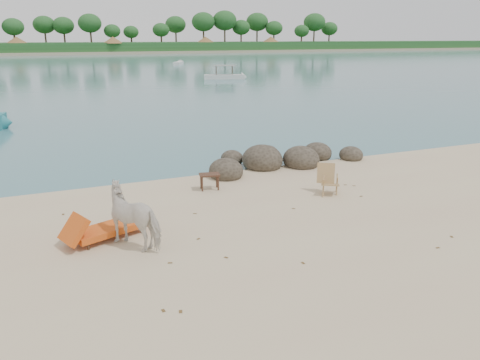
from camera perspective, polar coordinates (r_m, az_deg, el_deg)
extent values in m
plane|color=#386770|center=(99.07, -20.65, 13.34)|extent=(400.00, 400.00, 0.00)
cube|color=tan|center=(178.97, -21.95, 14.40)|extent=(420.00, 90.00, 1.40)
cube|color=#1E4C1E|center=(143.95, -21.65, 14.83)|extent=(420.00, 18.00, 2.40)
ellipsoid|color=#312A21|center=(15.95, -1.72, 1.01)|extent=(1.16, 1.28, 0.87)
ellipsoid|color=#312A21|center=(17.20, 2.73, 2.38)|extent=(1.47, 1.62, 1.11)
ellipsoid|color=#312A21|center=(17.50, 7.45, 2.42)|extent=(1.32, 1.46, 0.99)
ellipsoid|color=#312A21|center=(18.78, 9.41, 3.21)|extent=(1.09, 1.20, 0.82)
ellipsoid|color=#312A21|center=(18.83, 13.38, 2.90)|extent=(0.90, 0.99, 0.67)
ellipsoid|color=#312A21|center=(17.80, -0.98, 2.54)|extent=(0.85, 0.94, 0.64)
ellipsoid|color=#312A21|center=(18.61, 3.38, 3.16)|extent=(0.86, 0.95, 0.65)
imported|color=white|center=(10.92, -12.53, -4.33)|extent=(1.62, 1.79, 1.41)
plane|color=brown|center=(15.49, 12.71, -0.68)|extent=(0.13, 0.13, 0.00)
plane|color=brown|center=(13.50, -20.74, -4.05)|extent=(0.11, 0.11, 0.00)
plane|color=brown|center=(8.53, -7.24, -15.78)|extent=(0.12, 0.12, 0.00)
plane|color=brown|center=(10.14, 7.68, -10.14)|extent=(0.11, 0.11, 0.00)
plane|color=brown|center=(12.36, 24.38, -6.44)|extent=(0.13, 0.13, 0.00)
plane|color=brown|center=(15.45, 13.72, -0.79)|extent=(0.13, 0.13, 0.00)
plane|color=brown|center=(10.28, -1.70, -9.57)|extent=(0.14, 0.14, 0.00)
plane|color=brown|center=(12.74, -5.52, -4.21)|extent=(0.13, 0.13, 0.00)
plane|color=brown|center=(13.13, 6.54, -3.60)|extent=(0.14, 0.14, 0.00)
plane|color=brown|center=(10.16, -8.52, -10.11)|extent=(0.12, 0.12, 0.00)
plane|color=brown|center=(14.49, 14.53, -2.04)|extent=(0.11, 0.11, 0.00)
plane|color=brown|center=(8.60, -9.32, -15.60)|extent=(0.11, 0.11, 0.00)
plane|color=brown|center=(11.20, -5.10, -7.30)|extent=(0.14, 0.14, 0.00)
plane|color=brown|center=(11.62, 22.95, -7.74)|extent=(0.11, 0.11, 0.00)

